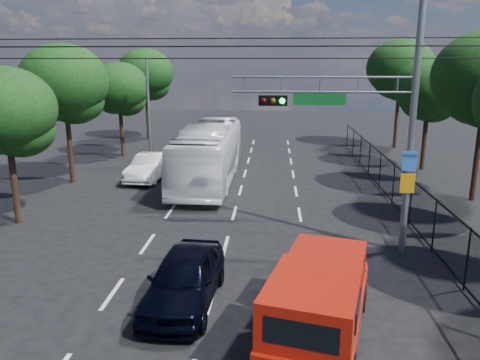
# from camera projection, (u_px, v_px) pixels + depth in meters

# --- Properties ---
(lane_markings) EXTENTS (6.12, 38.00, 0.01)m
(lane_markings) POSITION_uv_depth(u_px,v_px,m) (238.00, 201.00, 23.47)
(lane_markings) COLOR beige
(lane_markings) RESTS_ON ground
(signal_mast) EXTENTS (6.43, 0.39, 9.50)m
(signal_mast) POSITION_uv_depth(u_px,v_px,m) (378.00, 107.00, 16.02)
(signal_mast) COLOR slate
(signal_mast) RESTS_ON ground
(streetlight_left) EXTENTS (2.09, 0.22, 7.08)m
(streetlight_left) POSITION_uv_depth(u_px,v_px,m) (151.00, 107.00, 30.70)
(streetlight_left) COLOR slate
(streetlight_left) RESTS_ON ground
(utility_wires) EXTENTS (22.00, 5.04, 0.74)m
(utility_wires) POSITION_uv_depth(u_px,v_px,m) (226.00, 48.00, 16.72)
(utility_wires) COLOR black
(utility_wires) RESTS_ON ground
(fence_right) EXTENTS (0.06, 34.03, 2.00)m
(fence_right) POSITION_uv_depth(u_px,v_px,m) (403.00, 194.00, 20.92)
(fence_right) COLOR black
(fence_right) RESTS_ON ground
(tree_right_d) EXTENTS (4.32, 4.32, 7.02)m
(tree_right_d) POSITION_uv_depth(u_px,v_px,m) (429.00, 94.00, 29.26)
(tree_right_d) COLOR black
(tree_right_d) RESTS_ON ground
(tree_right_e) EXTENTS (5.28, 5.28, 8.58)m
(tree_right_e) POSITION_uv_depth(u_px,v_px,m) (400.00, 73.00, 36.72)
(tree_right_e) COLOR black
(tree_right_e) RESTS_ON ground
(tree_left_b) EXTENTS (4.08, 4.08, 6.63)m
(tree_left_b) POSITION_uv_depth(u_px,v_px,m) (7.00, 117.00, 19.16)
(tree_left_b) COLOR black
(tree_left_b) RESTS_ON ground
(tree_left_c) EXTENTS (4.80, 4.80, 7.80)m
(tree_left_c) POSITION_uv_depth(u_px,v_px,m) (65.00, 88.00, 25.77)
(tree_left_c) COLOR black
(tree_left_c) RESTS_ON ground
(tree_left_d) EXTENTS (4.20, 4.20, 6.83)m
(tree_left_d) POSITION_uv_depth(u_px,v_px,m) (120.00, 92.00, 33.65)
(tree_left_d) COLOR black
(tree_left_d) RESTS_ON ground
(tree_left_e) EXTENTS (4.92, 4.92, 7.99)m
(tree_left_e) POSITION_uv_depth(u_px,v_px,m) (146.00, 77.00, 41.21)
(tree_left_e) COLOR black
(tree_left_e) RESTS_ON ground
(red_pickup) EXTENTS (3.25, 5.80, 2.05)m
(red_pickup) POSITION_uv_depth(u_px,v_px,m) (319.00, 298.00, 11.49)
(red_pickup) COLOR black
(red_pickup) RESTS_ON ground
(navy_hatchback) EXTENTS (2.08, 4.63, 1.55)m
(navy_hatchback) POSITION_uv_depth(u_px,v_px,m) (185.00, 278.00, 13.28)
(navy_hatchback) COLOR black
(navy_hatchback) RESTS_ON ground
(white_bus) EXTENTS (2.80, 11.86, 3.30)m
(white_bus) POSITION_uv_depth(u_px,v_px,m) (209.00, 153.00, 27.00)
(white_bus) COLOR white
(white_bus) RESTS_ON ground
(white_van) EXTENTS (2.09, 4.79, 1.53)m
(white_van) POSITION_uv_depth(u_px,v_px,m) (150.00, 167.00, 27.59)
(white_van) COLOR silver
(white_van) RESTS_ON ground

